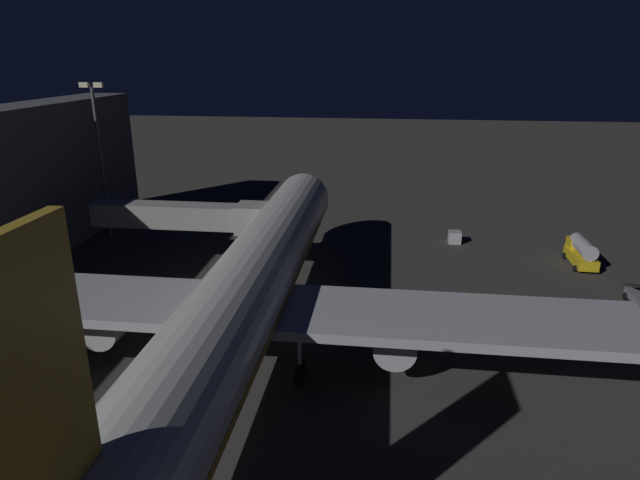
% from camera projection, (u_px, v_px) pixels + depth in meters
% --- Properties ---
extents(ground_plane, '(320.00, 320.00, 0.00)m').
position_uv_depth(ground_plane, '(274.00, 309.00, 50.43)').
color(ground_plane, '#383533').
extents(airliner_at_gate, '(56.50, 61.37, 18.06)m').
position_uv_depth(airliner_at_gate, '(246.00, 293.00, 39.87)').
color(airliner_at_gate, silver).
rests_on(airliner_at_gate, ground_plane).
extents(jet_bridge, '(19.28, 3.40, 7.50)m').
position_uv_depth(jet_bridge, '(194.00, 216.00, 58.22)').
color(jet_bridge, '#9E9E99').
rests_on(jet_bridge, ground_plane).
extents(apron_floodlight_mast, '(2.90, 0.50, 19.29)m').
position_uv_depth(apron_floodlight_mast, '(100.00, 151.00, 67.14)').
color(apron_floodlight_mast, '#59595E').
rests_on(apron_floodlight_mast, ground_plane).
extents(fuel_tanker, '(2.46, 5.70, 3.15)m').
position_uv_depth(fuel_tanker, '(581.00, 251.00, 60.53)').
color(fuel_tanker, yellow).
rests_on(fuel_tanker, ground_plane).
extents(baggage_container_near_belt, '(1.51, 1.56, 1.50)m').
position_uv_depth(baggage_container_near_belt, '(455.00, 237.00, 67.99)').
color(baggage_container_near_belt, '#B7BABF').
rests_on(baggage_container_near_belt, ground_plane).
extents(traffic_cone_nose_port, '(0.36, 0.36, 0.55)m').
position_uv_depth(traffic_cone_nose_port, '(324.00, 238.00, 68.95)').
color(traffic_cone_nose_port, orange).
rests_on(traffic_cone_nose_port, ground_plane).
extents(traffic_cone_nose_starboard, '(0.36, 0.36, 0.55)m').
position_uv_depth(traffic_cone_nose_starboard, '(290.00, 237.00, 69.47)').
color(traffic_cone_nose_starboard, orange).
rests_on(traffic_cone_nose_starboard, ground_plane).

